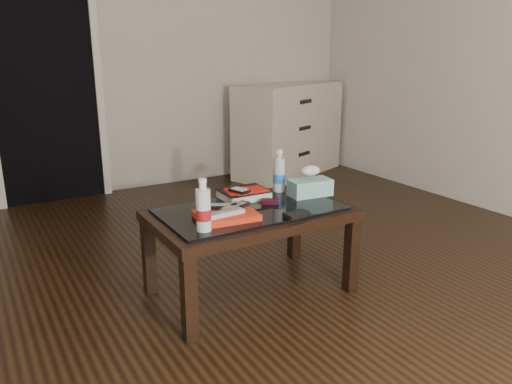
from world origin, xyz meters
TOP-DOWN VIEW (x-y plane):
  - ground at (0.00, 0.00)m, footprint 5.00×5.00m
  - doorway at (-0.40, 2.47)m, footprint 0.90×0.08m
  - coffee_table at (0.18, 0.21)m, footprint 1.00×0.60m
  - dresser at (1.80, 2.23)m, footprint 1.30×0.89m
  - magazines at (0.01, 0.13)m, footprint 0.30×0.24m
  - remote_silver at (-0.02, 0.10)m, footprint 0.20×0.07m
  - remote_black_front at (0.06, 0.16)m, footprint 0.20×0.12m
  - remote_black_back at (0.02, 0.20)m, footprint 0.20×0.14m
  - textbook at (0.24, 0.38)m, footprint 0.26×0.21m
  - dvd_mailers at (0.23, 0.37)m, footprint 0.21×0.17m
  - ipod at (0.20, 0.34)m, footprint 0.09×0.12m
  - flip_phone at (0.31, 0.23)m, footprint 0.10×0.09m
  - wallet at (0.31, -0.01)m, footprint 0.12×0.08m
  - water_bottle_left at (-0.15, 0.04)m, footprint 0.07×0.07m
  - water_bottle_right at (0.48, 0.40)m, footprint 0.08×0.08m
  - tissue_box at (0.58, 0.24)m, footprint 0.24×0.15m

SIDE VIEW (x-z plane):
  - ground at x=0.00m, z-range 0.00..0.00m
  - coffee_table at x=0.18m, z-range 0.17..0.63m
  - dresser at x=1.80m, z-range 0.00..0.90m
  - wallet at x=0.31m, z-range 0.46..0.48m
  - flip_phone at x=0.31m, z-range 0.46..0.48m
  - magazines at x=0.01m, z-range 0.46..0.49m
  - textbook at x=0.24m, z-range 0.46..0.51m
  - remote_silver at x=-0.02m, z-range 0.49..0.51m
  - remote_black_front at x=0.06m, z-range 0.49..0.51m
  - remote_black_back at x=0.02m, z-range 0.49..0.51m
  - tissue_box at x=0.58m, z-range 0.46..0.55m
  - dvd_mailers at x=0.23m, z-range 0.51..0.51m
  - ipod at x=0.20m, z-range 0.51..0.53m
  - water_bottle_left at x=-0.15m, z-range 0.46..0.70m
  - water_bottle_right at x=0.48m, z-range 0.46..0.70m
  - doorway at x=-0.40m, z-range -0.01..2.06m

